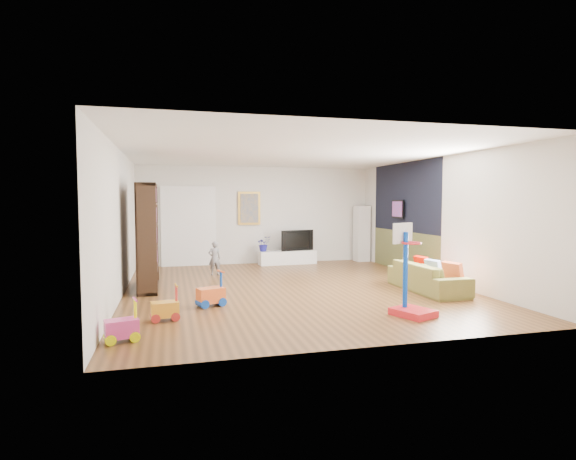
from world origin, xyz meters
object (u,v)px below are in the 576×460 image
object	(u,v)px
sofa	(427,277)
basketball_hoop	(414,270)
media_console	(287,257)
bookshelf	(148,237)

from	to	relation	value
sofa	basketball_hoop	distance (m)	2.11
media_console	bookshelf	distance (m)	4.57
media_console	bookshelf	world-z (taller)	bookshelf
basketball_hoop	bookshelf	bearing A→B (deg)	119.92
media_console	sofa	size ratio (longest dim) A/B	0.85
bookshelf	sofa	world-z (taller)	bookshelf
basketball_hoop	media_console	bearing A→B (deg)	72.74
sofa	bookshelf	bearing A→B (deg)	72.88
bookshelf	sofa	size ratio (longest dim) A/B	1.11
media_console	bookshelf	xyz separation A→B (m)	(-3.56, -2.72, 0.86)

